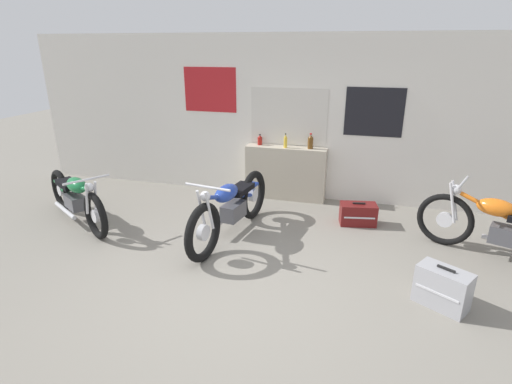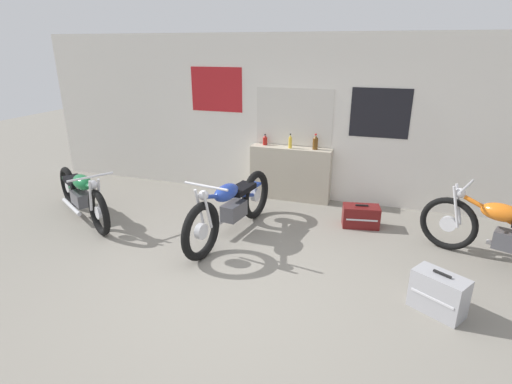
{
  "view_description": "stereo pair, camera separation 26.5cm",
  "coord_description": "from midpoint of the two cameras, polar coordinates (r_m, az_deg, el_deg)",
  "views": [
    {
      "loc": [
        1.22,
        -3.74,
        2.6
      ],
      "look_at": [
        -0.15,
        1.22,
        0.7
      ],
      "focal_mm": 28.0,
      "sensor_mm": 36.0,
      "label": 1
    },
    {
      "loc": [
        1.47,
        -3.67,
        2.6
      ],
      "look_at": [
        -0.15,
        1.22,
        0.7
      ],
      "focal_mm": 28.0,
      "sensor_mm": 36.0,
      "label": 2
    }
  ],
  "objects": [
    {
      "name": "ground_plane",
      "position": [
        4.72,
        -3.89,
        -13.21
      ],
      "size": [
        24.0,
        24.0,
        0.0
      ],
      "primitive_type": "plane",
      "color": "gray"
    },
    {
      "name": "bottle_left_center",
      "position": [
        6.88,
        3.12,
        7.23
      ],
      "size": [
        0.06,
        0.06,
        0.25
      ],
      "color": "gold",
      "rests_on": "sill_counter"
    },
    {
      "name": "bottle_leftmost",
      "position": [
        7.09,
        -0.52,
        7.42
      ],
      "size": [
        0.08,
        0.08,
        0.19
      ],
      "color": "maroon",
      "rests_on": "sill_counter"
    },
    {
      "name": "hard_case_darkred",
      "position": [
        6.29,
        13.2,
        -3.1
      ],
      "size": [
        0.58,
        0.38,
        0.35
      ],
      "color": "maroon",
      "rests_on": "ground_plane"
    },
    {
      "name": "hard_case_silver",
      "position": [
        4.65,
        23.61,
        -12.46
      ],
      "size": [
        0.59,
        0.51,
        0.46
      ],
      "color": "#9E9EA3",
      "rests_on": "ground_plane"
    },
    {
      "name": "motorcycle_orange",
      "position": [
        5.85,
        30.59,
        -4.37
      ],
      "size": [
        1.94,
        0.92,
        0.94
      ],
      "color": "black",
      "rests_on": "ground_plane"
    },
    {
      "name": "motorcycle_green",
      "position": [
        6.72,
        -25.37,
        -0.73
      ],
      "size": [
        1.86,
        1.21,
        0.86
      ],
      "color": "black",
      "rests_on": "ground_plane"
    },
    {
      "name": "motorcycle_blue",
      "position": [
        5.65,
        -4.97,
        -2.22
      ],
      "size": [
        0.65,
        2.23,
        0.96
      ],
      "color": "black",
      "rests_on": "ground_plane"
    },
    {
      "name": "bottle_center",
      "position": [
        6.85,
        6.69,
        7.12
      ],
      "size": [
        0.09,
        0.09,
        0.27
      ],
      "color": "#5B3814",
      "rests_on": "sill_counter"
    },
    {
      "name": "wall_back",
      "position": [
        7.01,
        4.2,
        10.38
      ],
      "size": [
        10.0,
        0.07,
        2.8
      ],
      "color": "silver",
      "rests_on": "ground_plane"
    },
    {
      "name": "sill_counter",
      "position": [
        7.07,
        3.17,
        2.71
      ],
      "size": [
        1.41,
        0.28,
        0.94
      ],
      "color": "#B7AD99",
      "rests_on": "ground_plane"
    }
  ]
}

